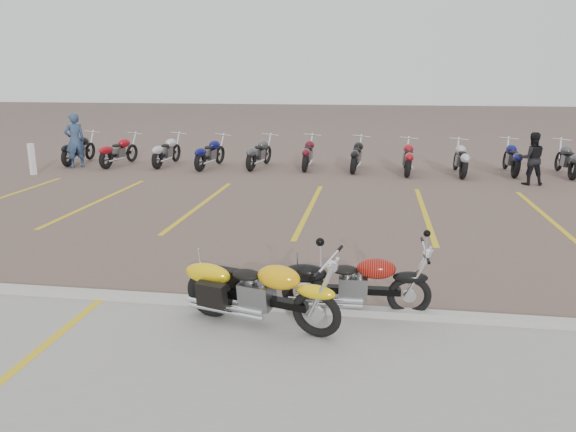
% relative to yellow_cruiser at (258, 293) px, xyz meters
% --- Properties ---
extents(ground, '(100.00, 100.00, 0.00)m').
position_rel_yellow_cruiser_xyz_m(ground, '(-0.09, 2.50, -0.44)').
color(ground, brown).
rests_on(ground, ground).
extents(concrete_apron, '(60.00, 5.00, 0.01)m').
position_rel_yellow_cruiser_xyz_m(concrete_apron, '(-0.09, -2.00, -0.44)').
color(concrete_apron, '#9E9B93').
rests_on(concrete_apron, ground).
extents(curb, '(60.00, 0.18, 0.12)m').
position_rel_yellow_cruiser_xyz_m(curb, '(-0.09, 0.50, -0.38)').
color(curb, '#ADAAA3').
rests_on(curb, ground).
extents(parking_stripes, '(38.00, 5.50, 0.01)m').
position_rel_yellow_cruiser_xyz_m(parking_stripes, '(-0.09, 6.50, -0.44)').
color(parking_stripes, gold).
rests_on(parking_stripes, ground).
extents(yellow_cruiser, '(2.13, 0.73, 0.89)m').
position_rel_yellow_cruiser_xyz_m(yellow_cruiser, '(0.00, 0.00, 0.00)').
color(yellow_cruiser, black).
rests_on(yellow_cruiser, ground).
extents(flame_cruiser, '(1.99, 0.31, 0.82)m').
position_rel_yellow_cruiser_xyz_m(flame_cruiser, '(1.17, 0.54, -0.04)').
color(flame_cruiser, black).
rests_on(flame_cruiser, ground).
extents(person_a, '(0.79, 0.79, 1.86)m').
position_rel_yellow_cruiser_xyz_m(person_a, '(-8.73, 11.31, 0.48)').
color(person_a, navy).
rests_on(person_a, ground).
extents(person_b, '(0.74, 0.58, 1.52)m').
position_rel_yellow_cruiser_xyz_m(person_b, '(5.90, 10.49, 0.32)').
color(person_b, black).
rests_on(person_b, ground).
extents(bollard, '(0.20, 0.20, 1.00)m').
position_rel_yellow_cruiser_xyz_m(bollard, '(-9.38, 9.77, 0.06)').
color(bollard, silver).
rests_on(bollard, ground).
extents(bg_bike_row, '(22.24, 2.04, 1.10)m').
position_rel_yellow_cruiser_xyz_m(bg_bike_row, '(1.60, 12.09, 0.11)').
color(bg_bike_row, black).
rests_on(bg_bike_row, ground).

